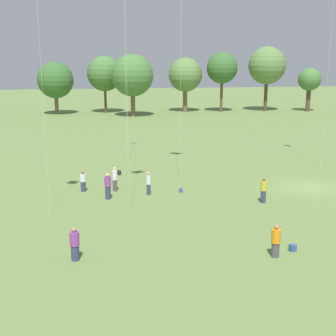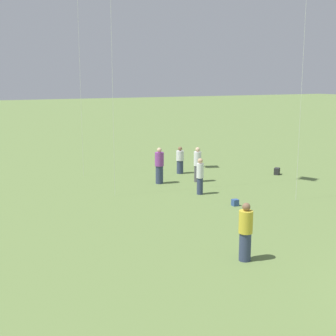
% 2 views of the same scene
% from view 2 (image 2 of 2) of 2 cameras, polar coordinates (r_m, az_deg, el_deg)
% --- Properties ---
extents(person_2, '(0.46, 0.46, 1.71)m').
position_cam_2_polar(person_2, '(21.87, 3.93, -1.00)').
color(person_2, '#333D5B').
rests_on(person_2, ground_plane).
extents(person_3, '(0.55, 0.55, 1.84)m').
position_cam_2_polar(person_3, '(24.52, 3.61, 0.41)').
color(person_3, '#4C4C51').
rests_on(person_3, ground_plane).
extents(person_4, '(0.61, 0.61, 1.55)m').
position_cam_2_polar(person_4, '(26.68, 1.48, 0.92)').
color(person_4, '#333D5B').
rests_on(person_4, ground_plane).
extents(person_5, '(0.65, 0.65, 1.88)m').
position_cam_2_polar(person_5, '(24.07, -1.06, 0.25)').
color(person_5, '#333D5B').
rests_on(person_5, ground_plane).
extents(person_8, '(0.58, 0.58, 1.78)m').
position_cam_2_polar(person_8, '(14.11, 9.42, -7.74)').
color(person_8, '#333D5B').
rests_on(person_8, ground_plane).
extents(picnic_bag_0, '(0.27, 0.27, 0.28)m').
position_cam_2_polar(picnic_bag_0, '(20.21, 8.18, -4.19)').
color(picnic_bag_0, '#33518C').
rests_on(picnic_bag_0, ground_plane).
extents(picnic_bag_2, '(0.47, 0.50, 0.38)m').
position_cam_2_polar(picnic_bag_2, '(27.18, 13.14, -0.39)').
color(picnic_bag_2, '#262628').
rests_on(picnic_bag_2, ground_plane).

